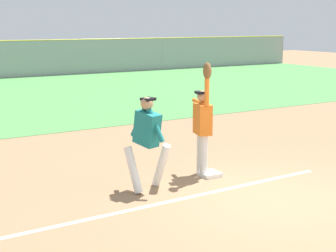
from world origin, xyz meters
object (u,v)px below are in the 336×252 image
Objects in this scene: parked_car_green at (106,58)px; runner at (147,137)px; first_base at (210,174)px; baseball at (207,93)px; parked_car_silver at (28,61)px; fielder at (203,121)px.

runner is at bearing -115.22° from parked_car_green.
parked_car_green is at bearing 70.81° from first_base.
baseball is 0.02× the size of parked_car_silver.
parked_car_green is (8.33, 23.94, 0.63)m from first_base.
parked_car_silver reaches higher than first_base.
baseball is (1.31, 0.01, 0.69)m from runner.
baseball is 25.50m from parked_car_green.
runner is at bearing -104.13° from parked_car_silver.
runner is 1.48m from baseball.
parked_car_silver is 5.45m from parked_car_green.
parked_car_green is (9.80, 24.04, -0.32)m from runner.
runner reaches higher than parked_car_silver.
runner is at bearing -176.14° from first_base.
fielder is at bearing -101.00° from parked_car_silver.
first_base is 0.08× the size of parked_car_green.
fielder is at bearing 75.50° from baseball.
first_base is 1.09m from fielder.
fielder is 25.28m from parked_car_green.
first_base is at bearing -112.23° from parked_car_green.
baseball is at bearing 90.49° from fielder.
baseball is 24.03m from parked_car_silver.
parked_car_silver is at bearing 179.12° from parked_car_green.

